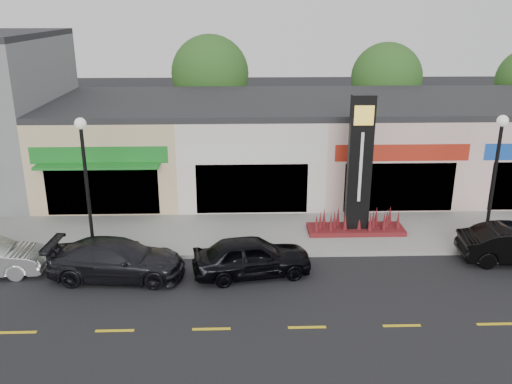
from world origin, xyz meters
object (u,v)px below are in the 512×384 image
lamp_east_near (495,169)px  pylon_sign (358,186)px  lamp_west_near (86,173)px  car_black_sedan (252,256)px  car_dark_sedan (117,259)px

lamp_east_near → pylon_sign: bearing=161.3°
lamp_west_near → lamp_east_near: same height
lamp_west_near → car_black_sedan: lamp_west_near is taller
lamp_west_near → car_black_sedan: size_ratio=1.25×
lamp_east_near → car_black_sedan: bearing=-168.8°
pylon_sign → car_black_sedan: bearing=-142.2°
car_black_sedan → lamp_east_near: bearing=-88.5°
lamp_east_near → car_dark_sedan: bearing=-172.4°
lamp_west_near → lamp_east_near: (16.00, 0.00, 0.00)m
pylon_sign → car_dark_sedan: (-9.63, -3.65, -1.55)m
lamp_east_near → pylon_sign: 5.42m
car_dark_sedan → car_black_sedan: size_ratio=1.14×
lamp_east_near → pylon_sign: size_ratio=0.91×
pylon_sign → car_black_sedan: pylon_sign is taller
car_dark_sedan → pylon_sign: bearing=-65.0°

